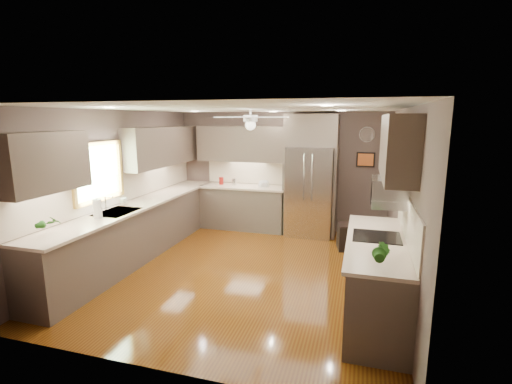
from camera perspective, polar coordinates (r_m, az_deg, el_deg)
The scene contains 26 objects.
floor at distance 6.01m, azimuth -1.64°, elevation -11.89°, with size 5.00×5.00×0.00m, color #4B230A.
ceiling at distance 5.53m, azimuth -1.79°, elevation 12.70°, with size 5.00×5.00×0.00m, color white.
wall_back at distance 8.02m, azimuth 3.77°, elevation 3.25°, with size 4.50×4.50×0.00m, color brown.
wall_front at distance 3.42m, azimuth -14.76°, elevation -8.02°, with size 4.50×4.50×0.00m, color brown.
wall_left at distance 6.67m, azimuth -20.46°, elevation 0.94°, with size 5.00×5.00×0.00m, color brown.
wall_right at distance 5.40m, azimuth 21.66°, elevation -1.41°, with size 5.00×5.00×0.00m, color brown.
canister_a at distance 8.16m, azimuth -5.36°, elevation 1.73°, with size 0.10×0.10×0.16m, color maroon.
canister_b at distance 8.05m, azimuth -3.38°, elevation 1.56°, with size 0.10×0.10×0.15m, color silver.
soap_bottle at distance 6.55m, azimuth -19.61°, elevation -1.18°, with size 0.08×0.08×0.17m, color white.
potted_plant_left at distance 5.22m, azimuth -29.25°, elevation -4.16°, with size 0.17×0.12×0.32m, color #1F5618.
potted_plant_right at distance 3.78m, azimuth 18.73°, elevation -8.85°, with size 0.17×0.14×0.32m, color #1F5618.
bowl at distance 7.83m, azimuth 1.18°, elevation 0.99°, with size 0.24×0.24×0.06m, color #B3B286.
left_run at distance 6.79m, azimuth -17.25°, elevation -5.32°, with size 0.65×4.70×1.45m.
back_run at distance 8.07m, azimuth -1.79°, elevation -2.22°, with size 1.85×0.65×1.45m.
uppers at distance 6.46m, azimuth -6.11°, elevation 6.85°, with size 4.50×4.70×0.95m.
window at distance 6.22m, azimuth -23.15°, elevation 2.85°, with size 0.05×1.12×0.92m.
sink at distance 6.16m, azimuth -20.60°, elevation -3.14°, with size 0.50×0.70×0.32m.
refrigerator at distance 7.57m, azimuth 8.39°, elevation 2.21°, with size 1.06×0.75×2.45m.
right_run at distance 4.84m, azimuth 18.00°, elevation -12.11°, with size 0.70×2.20×1.45m.
microwave at distance 4.80m, azimuth 19.79°, elevation 0.03°, with size 0.43×0.55×0.34m.
ceiling_fan at distance 5.81m, azimuth -0.85°, elevation 10.97°, with size 1.18×1.18×0.32m.
recessed_lights at distance 5.92m, azimuth -0.95°, elevation 12.54°, with size 2.84×3.14×0.01m.
wall_clock at distance 7.75m, azimuth 16.71°, elevation 8.47°, with size 0.30×0.03×0.30m.
framed_print at distance 7.78m, azimuth 16.50°, elevation 4.79°, with size 0.36×0.03×0.30m.
stool at distance 7.03m, azimuth 14.13°, elevation -6.67°, with size 0.47×0.47×0.48m.
paper_towel at distance 5.80m, azimuth -23.20°, elevation -2.41°, with size 0.12×0.12×0.31m.
Camera 1 is at (1.70, -5.26, 2.35)m, focal length 26.00 mm.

